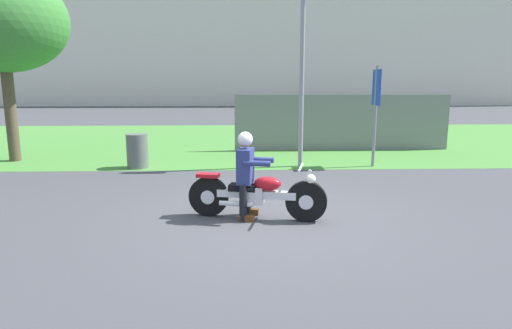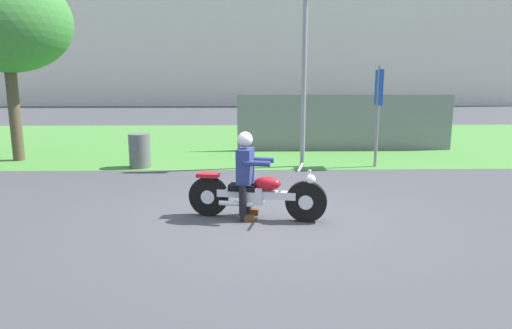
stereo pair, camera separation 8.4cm
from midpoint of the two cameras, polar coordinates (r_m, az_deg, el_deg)
name	(u,v)px [view 1 (the left image)]	position (r m, az deg, el deg)	size (l,w,h in m)	color
ground	(268,218)	(7.09, 1.26, -7.06)	(120.00, 120.00, 0.00)	#424247
grass_verge	(252,140)	(16.86, -0.65, 3.26)	(60.00, 12.00, 0.01)	#478438
stadium_facade	(268,34)	(46.83, 1.56, 16.72)	(61.01, 8.00, 14.34)	silver
motorcycle_lead	(257,195)	(6.98, -0.24, -3.98)	(2.22, 0.80, 0.88)	black
rider_lead	(246,168)	(6.92, -1.60, -0.50)	(0.62, 0.54, 1.41)	black
tree_roadside	(1,21)	(13.99, -30.58, 15.89)	(3.43, 3.43, 5.18)	brown
streetlight_pole	(308,37)	(11.40, 6.56, 16.24)	(0.96, 0.20, 5.19)	gray
trash_can	(137,151)	(11.60, -15.49, 1.71)	(0.55, 0.55, 0.88)	#595E5B
sign_banner	(376,100)	(11.67, 15.25, 8.12)	(0.08, 0.60, 2.60)	gray
fence_segment	(342,123)	(14.45, 11.10, 5.41)	(7.00, 0.06, 1.80)	slate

